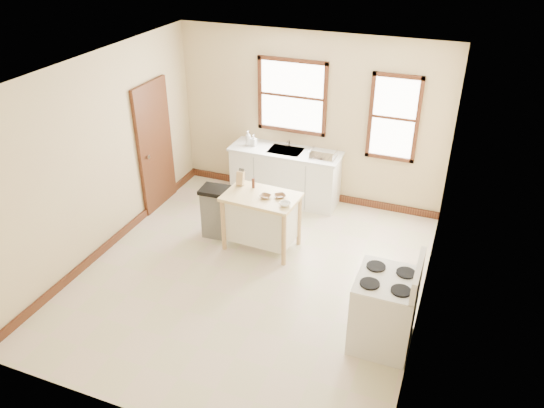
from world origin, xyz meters
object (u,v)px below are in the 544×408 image
(knife_block, at_px, (240,179))
(pepper_grinder, at_px, (253,183))
(dish_rack, at_px, (323,154))
(bowl_b, at_px, (280,196))
(bowl_c, at_px, (285,204))
(bowl_a, at_px, (265,196))
(soap_bottle_b, at_px, (254,140))
(kitchen_island, at_px, (261,222))
(trash_bin, at_px, (216,212))
(gas_stove, at_px, (385,301))
(soap_bottle_a, at_px, (248,138))

(knife_block, xyz_separation_m, pepper_grinder, (0.21, -0.02, -0.03))
(dish_rack, bearing_deg, bowl_b, -112.73)
(dish_rack, distance_m, bowl_c, 1.60)
(bowl_a, distance_m, bowl_b, 0.21)
(soap_bottle_b, height_order, knife_block, soap_bottle_b)
(soap_bottle_b, distance_m, dish_rack, 1.22)
(soap_bottle_b, height_order, dish_rack, soap_bottle_b)
(kitchen_island, bearing_deg, knife_block, 157.00)
(trash_bin, bearing_deg, gas_stove, -29.70)
(knife_block, xyz_separation_m, gas_stove, (2.44, -1.52, -0.38))
(soap_bottle_a, bearing_deg, gas_stove, -46.71)
(pepper_grinder, height_order, gas_stove, gas_stove)
(bowl_a, bearing_deg, bowl_b, 24.31)
(knife_block, height_order, trash_bin, knife_block)
(soap_bottle_a, height_order, soap_bottle_b, soap_bottle_a)
(bowl_b, distance_m, gas_stove, 2.25)
(bowl_c, bearing_deg, bowl_b, 125.99)
(soap_bottle_b, distance_m, pepper_grinder, 1.41)
(dish_rack, distance_m, bowl_b, 1.41)
(soap_bottle_a, height_order, trash_bin, soap_bottle_a)
(knife_block, relative_size, bowl_b, 1.28)
(pepper_grinder, xyz_separation_m, gas_stove, (2.23, -1.50, -0.35))
(knife_block, relative_size, gas_stove, 0.17)
(soap_bottle_a, bearing_deg, dish_rack, -2.95)
(soap_bottle_b, bearing_deg, kitchen_island, -55.74)
(kitchen_island, distance_m, gas_stove, 2.42)
(pepper_grinder, relative_size, gas_stove, 0.13)
(dish_rack, bearing_deg, trash_bin, -145.82)
(soap_bottle_b, distance_m, bowl_b, 1.75)
(soap_bottle_b, relative_size, dish_rack, 0.47)
(bowl_b, bearing_deg, soap_bottle_a, 127.96)
(dish_rack, distance_m, knife_block, 1.53)
(dish_rack, relative_size, kitchen_island, 0.39)
(knife_block, bearing_deg, soap_bottle_b, 98.42)
(soap_bottle_b, distance_m, kitchen_island, 1.75)
(bowl_a, bearing_deg, soap_bottle_b, 118.40)
(soap_bottle_b, xyz_separation_m, kitchen_island, (0.74, -1.47, -0.59))
(soap_bottle_a, bearing_deg, trash_bin, -90.07)
(pepper_grinder, xyz_separation_m, bowl_b, (0.46, -0.13, -0.06))
(dish_rack, xyz_separation_m, bowl_b, (-0.21, -1.39, -0.09))
(dish_rack, height_order, bowl_c, dish_rack)
(knife_block, bearing_deg, soap_bottle_a, 102.42)
(soap_bottle_b, relative_size, pepper_grinder, 1.29)
(knife_block, height_order, gas_stove, gas_stove)
(bowl_c, bearing_deg, gas_stove, -35.78)
(kitchen_island, distance_m, bowl_c, 0.63)
(gas_stove, bearing_deg, kitchen_island, 147.05)
(bowl_b, height_order, bowl_c, bowl_c)
(soap_bottle_a, distance_m, soap_bottle_b, 0.10)
(soap_bottle_b, distance_m, gas_stove, 3.96)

